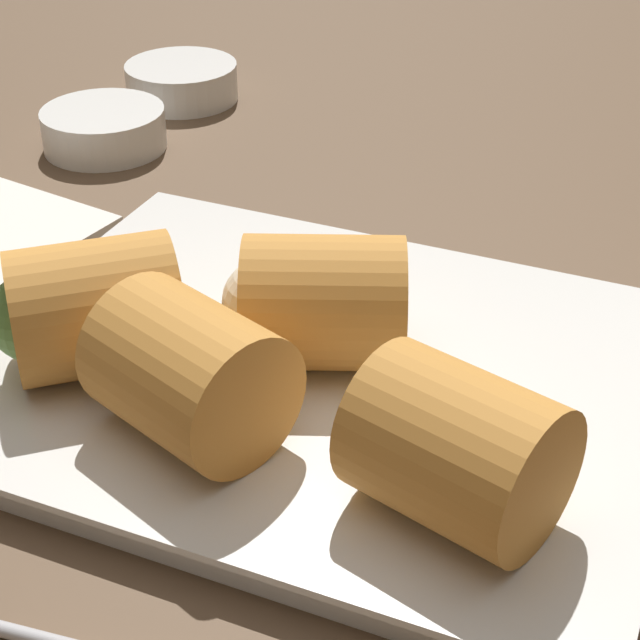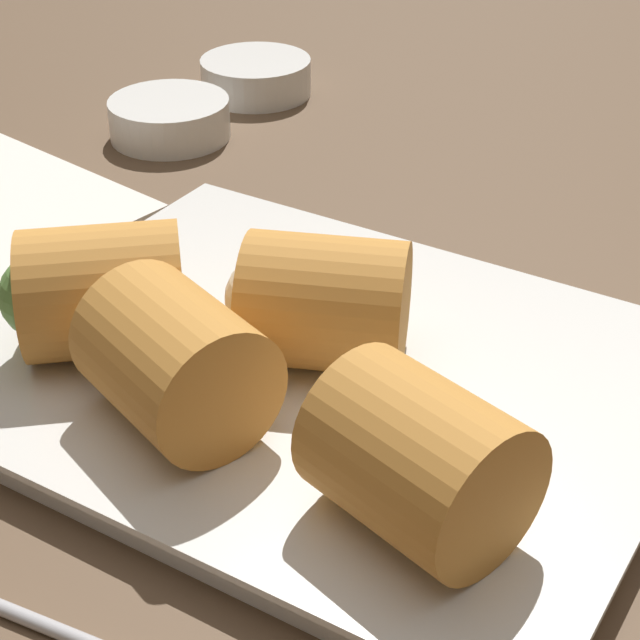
% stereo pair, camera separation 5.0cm
% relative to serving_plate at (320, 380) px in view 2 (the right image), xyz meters
% --- Properties ---
extents(table_surface, '(1.80, 1.40, 0.02)m').
position_rel_serving_plate_xyz_m(table_surface, '(-0.00, 0.02, -0.02)').
color(table_surface, brown).
rests_on(table_surface, ground).
extents(serving_plate, '(0.28, 0.22, 0.01)m').
position_rel_serving_plate_xyz_m(serving_plate, '(0.00, 0.00, 0.00)').
color(serving_plate, silver).
rests_on(serving_plate, table_surface).
extents(roll_front_left, '(0.08, 0.07, 0.05)m').
position_rel_serving_plate_xyz_m(roll_front_left, '(-0.00, 0.00, 0.03)').
color(roll_front_left, '#C68438').
rests_on(roll_front_left, serving_plate).
extents(roll_front_right, '(0.08, 0.07, 0.05)m').
position_rel_serving_plate_xyz_m(roll_front_right, '(0.07, -0.06, 0.03)').
color(roll_front_right, '#C68438').
rests_on(roll_front_right, serving_plate).
extents(roll_back_left, '(0.08, 0.08, 0.05)m').
position_rel_serving_plate_xyz_m(roll_back_left, '(-0.08, -0.04, 0.03)').
color(roll_back_left, '#C68438').
rests_on(roll_back_left, serving_plate).
extents(roll_back_right, '(0.08, 0.07, 0.05)m').
position_rel_serving_plate_xyz_m(roll_back_right, '(-0.03, -0.06, 0.03)').
color(roll_back_right, '#C68438').
rests_on(roll_back_right, serving_plate).
extents(dipping_bowl_near, '(0.07, 0.07, 0.02)m').
position_rel_serving_plate_xyz_m(dipping_bowl_near, '(-0.22, 0.18, 0.01)').
color(dipping_bowl_near, silver).
rests_on(dipping_bowl_near, table_surface).
extents(dipping_bowl_far, '(0.07, 0.07, 0.02)m').
position_rel_serving_plate_xyz_m(dipping_bowl_far, '(-0.21, 0.27, 0.01)').
color(dipping_bowl_far, silver).
rests_on(dipping_bowl_far, table_surface).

